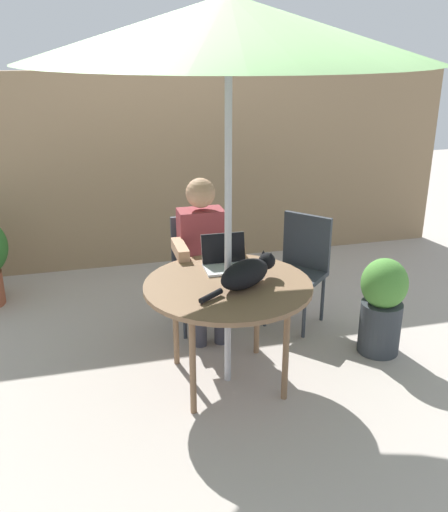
% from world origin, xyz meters
% --- Properties ---
extents(ground_plane, '(14.00, 14.00, 0.00)m').
position_xyz_m(ground_plane, '(0.00, 0.00, 0.00)').
color(ground_plane, '#ADA399').
extents(fence_back, '(5.84, 0.08, 1.90)m').
position_xyz_m(fence_back, '(0.00, 2.31, 0.95)').
color(fence_back, '#937756').
rests_on(fence_back, ground).
extents(patio_table, '(1.08, 1.08, 0.71)m').
position_xyz_m(patio_table, '(0.00, 0.00, 0.66)').
color(patio_table, brown).
rests_on(patio_table, ground).
extents(patio_umbrella, '(2.31, 2.31, 2.39)m').
position_xyz_m(patio_umbrella, '(0.00, 0.00, 2.22)').
color(patio_umbrella, '#B7B7BC').
rests_on(patio_umbrella, ground).
extents(chair_occupied, '(0.40, 0.40, 0.87)m').
position_xyz_m(chair_occupied, '(0.00, 0.89, 0.51)').
color(chair_occupied, '#33383F').
rests_on(chair_occupied, ground).
extents(chair_empty, '(0.57, 0.57, 0.87)m').
position_xyz_m(chair_empty, '(0.79, 0.72, 0.51)').
color(chair_empty, '#33383F').
rests_on(chair_empty, ground).
extents(person_seated, '(0.48, 0.48, 1.21)m').
position_xyz_m(person_seated, '(0.00, 0.73, 0.68)').
color(person_seated, maroon).
rests_on(person_seated, ground).
extents(laptop, '(0.30, 0.26, 0.21)m').
position_xyz_m(laptop, '(0.05, 0.28, 0.77)').
color(laptop, silver).
rests_on(laptop, patio_table).
extents(cat, '(0.58, 0.39, 0.17)m').
position_xyz_m(cat, '(0.11, -0.06, 0.80)').
color(cat, black).
rests_on(cat, patio_table).
extents(potted_plant_by_chair, '(0.33, 0.33, 0.73)m').
position_xyz_m(potted_plant_by_chair, '(1.17, 0.09, 0.38)').
color(potted_plant_by_chair, '#33383D').
rests_on(potted_plant_by_chair, ground).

